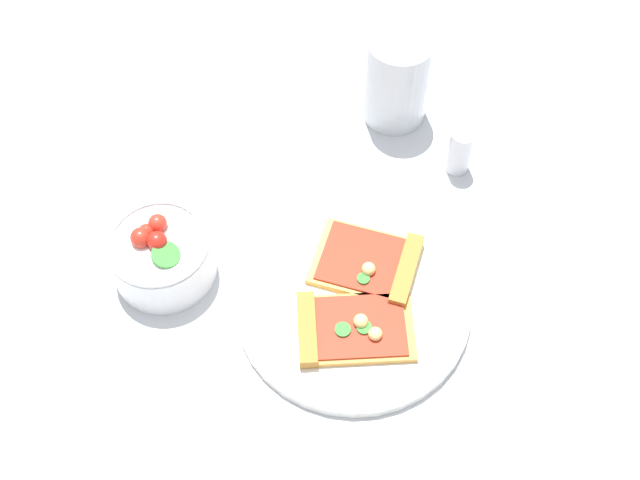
{
  "coord_description": "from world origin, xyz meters",
  "views": [
    {
      "loc": [
        0.18,
        -0.43,
        0.84
      ],
      "look_at": [
        -0.02,
        0.04,
        0.03
      ],
      "focal_mm": 46.8,
      "sensor_mm": 36.0,
      "label": 1
    }
  ],
  "objects_px": {
    "pizza_slice_far": "(347,328)",
    "salad_bowl": "(161,254)",
    "pepper_shaker": "(460,148)",
    "plate": "(353,303)",
    "pizza_slice_near": "(374,264)",
    "soda_glass": "(397,80)",
    "paper_napkin": "(196,465)"
  },
  "relations": [
    {
      "from": "pizza_slice_near",
      "to": "salad_bowl",
      "type": "bearing_deg",
      "value": -157.13
    },
    {
      "from": "salad_bowl",
      "to": "pepper_shaker",
      "type": "distance_m",
      "value": 0.38
    },
    {
      "from": "salad_bowl",
      "to": "soda_glass",
      "type": "height_order",
      "value": "soda_glass"
    },
    {
      "from": "pizza_slice_far",
      "to": "salad_bowl",
      "type": "height_order",
      "value": "salad_bowl"
    },
    {
      "from": "pizza_slice_far",
      "to": "salad_bowl",
      "type": "bearing_deg",
      "value": -178.31
    },
    {
      "from": "pizza_slice_near",
      "to": "paper_napkin",
      "type": "bearing_deg",
      "value": -105.77
    },
    {
      "from": "salad_bowl",
      "to": "soda_glass",
      "type": "distance_m",
      "value": 0.37
    },
    {
      "from": "pizza_slice_far",
      "to": "pepper_shaker",
      "type": "height_order",
      "value": "pepper_shaker"
    },
    {
      "from": "plate",
      "to": "salad_bowl",
      "type": "xyz_separation_m",
      "value": [
        -0.22,
        -0.04,
        0.03
      ]
    },
    {
      "from": "pizza_slice_far",
      "to": "soda_glass",
      "type": "height_order",
      "value": "soda_glass"
    },
    {
      "from": "pizza_slice_near",
      "to": "pepper_shaker",
      "type": "bearing_deg",
      "value": 78.39
    },
    {
      "from": "pizza_slice_far",
      "to": "paper_napkin",
      "type": "distance_m",
      "value": 0.21
    },
    {
      "from": "plate",
      "to": "salad_bowl",
      "type": "relative_size",
      "value": 2.24
    },
    {
      "from": "salad_bowl",
      "to": "pepper_shaker",
      "type": "relative_size",
      "value": 1.51
    },
    {
      "from": "plate",
      "to": "pizza_slice_near",
      "type": "xyz_separation_m",
      "value": [
        0.01,
        0.05,
        0.01
      ]
    },
    {
      "from": "plate",
      "to": "paper_napkin",
      "type": "height_order",
      "value": "plate"
    },
    {
      "from": "plate",
      "to": "pizza_slice_near",
      "type": "distance_m",
      "value": 0.05
    },
    {
      "from": "pizza_slice_far",
      "to": "pepper_shaker",
      "type": "distance_m",
      "value": 0.28
    },
    {
      "from": "pizza_slice_far",
      "to": "salad_bowl",
      "type": "relative_size",
      "value": 1.27
    },
    {
      "from": "pizza_slice_near",
      "to": "salad_bowl",
      "type": "height_order",
      "value": "salad_bowl"
    },
    {
      "from": "pizza_slice_near",
      "to": "pepper_shaker",
      "type": "xyz_separation_m",
      "value": [
        0.04,
        0.19,
        0.02
      ]
    },
    {
      "from": "pepper_shaker",
      "to": "salad_bowl",
      "type": "bearing_deg",
      "value": -133.08
    },
    {
      "from": "pizza_slice_near",
      "to": "pepper_shaker",
      "type": "distance_m",
      "value": 0.19
    },
    {
      "from": "plate",
      "to": "soda_glass",
      "type": "relative_size",
      "value": 2.08
    },
    {
      "from": "pizza_slice_far",
      "to": "salad_bowl",
      "type": "xyz_separation_m",
      "value": [
        -0.23,
        -0.01,
        0.02
      ]
    },
    {
      "from": "salad_bowl",
      "to": "soda_glass",
      "type": "xyz_separation_m",
      "value": [
        0.16,
        0.33,
        0.03
      ]
    },
    {
      "from": "pizza_slice_near",
      "to": "soda_glass",
      "type": "bearing_deg",
      "value": 105.93
    },
    {
      "from": "soda_glass",
      "to": "pizza_slice_far",
      "type": "bearing_deg",
      "value": -77.63
    },
    {
      "from": "salad_bowl",
      "to": "pepper_shaker",
      "type": "bearing_deg",
      "value": 46.92
    },
    {
      "from": "soda_glass",
      "to": "paper_napkin",
      "type": "height_order",
      "value": "soda_glass"
    },
    {
      "from": "pizza_slice_near",
      "to": "pepper_shaker",
      "type": "height_order",
      "value": "pepper_shaker"
    },
    {
      "from": "pizza_slice_far",
      "to": "soda_glass",
      "type": "distance_m",
      "value": 0.34
    }
  ]
}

